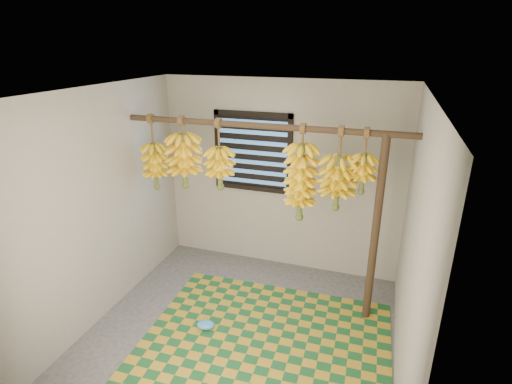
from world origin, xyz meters
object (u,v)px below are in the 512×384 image
at_px(plastic_bag, 206,325).
at_px(banana_bunch_d, 301,182).
at_px(banana_bunch_f, 363,173).
at_px(banana_bunch_b, 184,161).
at_px(woven_mat, 265,342).
at_px(banana_bunch_c, 220,168).
at_px(support_post, 375,233).
at_px(banana_bunch_e, 337,183).
at_px(banana_bunch_a, 155,166).

relative_size(plastic_bag, banana_bunch_d, 0.19).
distance_m(plastic_bag, banana_bunch_d, 1.76).
bearing_deg(plastic_bag, banana_bunch_f, 27.76).
bearing_deg(banana_bunch_f, banana_bunch_b, 180.00).
distance_m(woven_mat, banana_bunch_c, 1.83).
distance_m(support_post, banana_bunch_f, 0.63).
distance_m(support_post, banana_bunch_e, 0.64).
bearing_deg(banana_bunch_c, plastic_bag, -81.97).
distance_m(plastic_bag, banana_bunch_c, 1.64).
bearing_deg(banana_bunch_c, banana_bunch_e, 0.00).
distance_m(banana_bunch_a, banana_bunch_f, 2.28).
distance_m(plastic_bag, banana_bunch_b, 1.76).
distance_m(banana_bunch_c, banana_bunch_d, 0.89).
bearing_deg(banana_bunch_e, banana_bunch_a, 180.00).
xyz_separation_m(banana_bunch_d, banana_bunch_f, (0.60, 0.00, 0.16)).
bearing_deg(banana_bunch_a, woven_mat, -25.22).
relative_size(banana_bunch_b, banana_bunch_d, 0.79).
height_order(banana_bunch_b, banana_bunch_c, same).
relative_size(support_post, banana_bunch_b, 2.51).
height_order(plastic_bag, banana_bunch_d, banana_bunch_d).
bearing_deg(banana_bunch_c, banana_bunch_f, 0.00).
bearing_deg(plastic_bag, banana_bunch_a, 141.11).
height_order(support_post, plastic_bag, support_post).
relative_size(plastic_bag, banana_bunch_e, 0.22).
height_order(banana_bunch_b, banana_bunch_f, same).
relative_size(banana_bunch_a, banana_bunch_b, 1.08).
height_order(banana_bunch_a, banana_bunch_c, same).
bearing_deg(woven_mat, banana_bunch_d, 79.15).
bearing_deg(banana_bunch_b, plastic_bag, -54.13).
bearing_deg(banana_bunch_a, support_post, 0.00).
distance_m(banana_bunch_a, banana_bunch_b, 0.39).
relative_size(woven_mat, plastic_bag, 12.68).
bearing_deg(banana_bunch_c, banana_bunch_b, 180.00).
bearing_deg(banana_bunch_e, banana_bunch_b, 180.00).
xyz_separation_m(banana_bunch_a, banana_bunch_d, (1.68, 0.00, -0.01)).
relative_size(banana_bunch_a, banana_bunch_c, 1.11).
height_order(plastic_bag, banana_bunch_f, banana_bunch_f).
height_order(support_post, banana_bunch_a, banana_bunch_a).
distance_m(woven_mat, banana_bunch_b, 2.08).
distance_m(banana_bunch_c, banana_bunch_e, 1.25).
bearing_deg(plastic_bag, support_post, 25.02).
xyz_separation_m(banana_bunch_b, banana_bunch_c, (0.42, -0.00, -0.04)).
distance_m(plastic_bag, banana_bunch_f, 2.20).
bearing_deg(woven_mat, plastic_bag, 179.93).
xyz_separation_m(woven_mat, banana_bunch_a, (-1.54, 0.73, 1.46)).
relative_size(banana_bunch_b, banana_bunch_e, 0.94).
bearing_deg(banana_bunch_a, banana_bunch_c, -0.00).
bearing_deg(banana_bunch_e, banana_bunch_f, 0.00).
distance_m(woven_mat, banana_bunch_d, 1.62).
bearing_deg(woven_mat, banana_bunch_c, 135.73).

